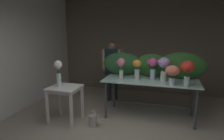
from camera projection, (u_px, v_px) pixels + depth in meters
The scene contains 15 objects.
ground_plane at pixel (132, 112), 4.83m from camera, with size 8.14×8.14×0.00m, color #9E9384.
wall_back at pixel (144, 45), 6.27m from camera, with size 5.49×0.12×2.98m, color #706656.
wall_left at pixel (32, 48), 5.29m from camera, with size 0.12×3.82×2.98m, color silver.
display_table_glass at pixel (150, 86), 4.44m from camera, with size 2.09×0.89×0.88m.
side_table_white at pixel (65, 92), 4.24m from camera, with size 0.64×0.60×0.79m.
florist at pixel (112, 65), 5.41m from camera, with size 0.61×0.24×1.65m.
foliage_backdrop at pixel (155, 65), 4.65m from camera, with size 2.41×0.31×0.61m.
vase_sunset_tulips at pixel (137, 68), 4.43m from camera, with size 0.20×0.20×0.44m.
vase_coral_hydrangea at pixel (173, 72), 3.96m from camera, with size 0.28×0.28×0.40m.
vase_lilac_peonies at pixel (164, 66), 4.26m from camera, with size 0.27×0.25×0.52m.
vase_rosy_freesia at pixel (121, 66), 4.50m from camera, with size 0.20×0.19×0.47m.
vase_fuchsia_roses at pixel (153, 66), 4.44m from camera, with size 0.23×0.19×0.49m.
vase_scarlet_anemones at pixel (187, 69), 3.86m from camera, with size 0.27×0.25×0.51m.
vase_white_roses_tall at pixel (58, 71), 4.19m from camera, with size 0.18×0.18×0.56m.
watering_can at pixel (93, 120), 4.13m from camera, with size 0.35×0.18×0.34m.
Camera 1 is at (0.82, -2.62, 1.98)m, focal length 31.74 mm.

